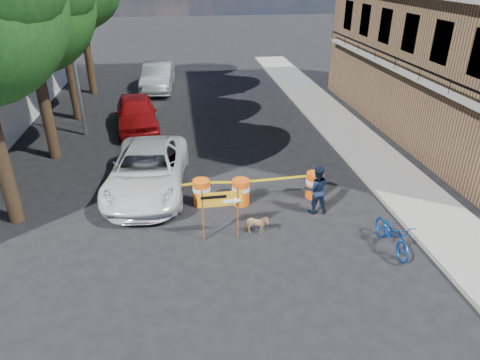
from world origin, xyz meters
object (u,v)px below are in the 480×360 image
object	(u,v)px
barrel_mid_left	(202,192)
bicycle	(395,221)
pedestrian	(316,189)
detour_sign	(225,203)
sedan_red	(137,113)
barrel_far_left	(146,200)
barrel_far_right	(314,184)
sedan_silver	(158,77)
dog	(256,225)
suv_white	(148,170)
barrel_mid_right	(241,192)

from	to	relation	value
barrel_mid_left	bicycle	world-z (taller)	bicycle
pedestrian	barrel_mid_left	bearing A→B (deg)	-9.78
detour_sign	sedan_red	bearing A→B (deg)	106.48
sedan_red	barrel_mid_left	bearing A→B (deg)	-78.18
barrel_far_left	barrel_far_right	distance (m)	5.64
pedestrian	bicycle	distance (m)	2.71
barrel_far_left	pedestrian	distance (m)	5.43
detour_sign	sedan_silver	world-z (taller)	sedan_silver
bicycle	sedan_silver	world-z (taller)	bicycle
barrel_mid_left	barrel_far_left	bearing A→B (deg)	-171.14
barrel_far_right	dog	world-z (taller)	barrel_far_right
dog	sedan_red	world-z (taller)	sedan_red
bicycle	barrel_far_left	bearing A→B (deg)	154.32
pedestrian	suv_white	size ratio (longest dim) A/B	0.30
barrel_mid_right	sedan_red	distance (m)	8.89
barrel_mid_left	sedan_red	distance (m)	8.25
barrel_mid_right	detour_sign	bearing A→B (deg)	-110.67
barrel_far_left	detour_sign	distance (m)	3.05
barrel_far_left	bicycle	distance (m)	7.52
barrel_mid_left	sedan_silver	size ratio (longest dim) A/B	0.18
detour_sign	sedan_red	distance (m)	10.39
barrel_mid_right	dog	xyz separation A→B (m)	(0.19, -1.81, -0.16)
barrel_mid_right	bicycle	bearing A→B (deg)	-38.83
barrel_far_right	sedan_red	size ratio (longest dim) A/B	0.19
barrel_mid_left	suv_white	bearing A→B (deg)	143.95
barrel_far_right	pedestrian	xyz separation A→B (m)	(-0.25, -0.98, 0.34)
suv_white	sedan_red	size ratio (longest dim) A/B	1.17
pedestrian	dog	bearing A→B (deg)	30.58
pedestrian	sedan_silver	xyz separation A→B (m)	(-5.38, 15.94, 0.01)
sedan_silver	pedestrian	bearing A→B (deg)	-67.23
barrel_far_right	suv_white	world-z (taller)	suv_white
barrel_mid_left	pedestrian	xyz separation A→B (m)	(3.59, -1.00, 0.34)
dog	suv_white	xyz separation A→B (m)	(-3.27, 3.27, 0.45)
barrel_far_left	barrel_far_right	bearing A→B (deg)	2.68
sedan_red	barrel_far_right	bearing A→B (deg)	-57.18
barrel_far_left	dog	world-z (taller)	barrel_far_left
bicycle	suv_white	xyz separation A→B (m)	(-6.90, 4.54, -0.15)
barrel_far_right	barrel_mid_right	bearing A→B (deg)	-176.70
barrel_mid_right	sedan_silver	distance (m)	15.42
detour_sign	dog	distance (m)	1.27
sedan_silver	barrel_mid_right	bearing A→B (deg)	-74.35
suv_white	barrel_mid_left	bearing A→B (deg)	-31.11
barrel_far_right	detour_sign	bearing A→B (deg)	-147.85
barrel_far_left	suv_white	bearing A→B (deg)	89.99
detour_sign	barrel_far_right	bearing A→B (deg)	30.78
dog	sedan_silver	distance (m)	17.23
barrel_far_right	sedan_silver	size ratio (longest dim) A/B	0.18
barrel_mid_left	dog	distance (m)	2.47
barrel_mid_left	pedestrian	bearing A→B (deg)	-15.55
bicycle	sedan_silver	distance (m)	19.45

